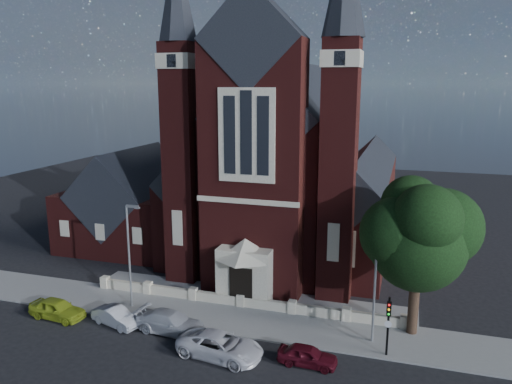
% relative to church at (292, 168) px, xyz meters
% --- Properties ---
extents(ground, '(120.00, 120.00, 0.00)m').
position_rel_church_xyz_m(ground, '(0.00, -7.94, -8.19)').
color(ground, black).
rests_on(ground, ground).
extents(pavement_strip, '(60.00, 5.00, 0.12)m').
position_rel_church_xyz_m(pavement_strip, '(0.00, -18.44, -8.19)').
color(pavement_strip, gray).
rests_on(pavement_strip, ground).
extents(forecourt_paving, '(26.00, 3.00, 0.14)m').
position_rel_church_xyz_m(forecourt_paving, '(0.00, -14.44, -8.19)').
color(forecourt_paving, gray).
rests_on(forecourt_paving, ground).
extents(forecourt_wall, '(24.00, 0.40, 0.90)m').
position_rel_church_xyz_m(forecourt_wall, '(0.00, -16.44, -8.19)').
color(forecourt_wall, '#B4A58F').
rests_on(forecourt_wall, ground).
extents(church, '(20.01, 34.90, 29.20)m').
position_rel_church_xyz_m(church, '(0.00, 0.00, 0.00)').
color(church, '#451412').
rests_on(church, ground).
extents(parish_hall, '(12.00, 12.20, 10.24)m').
position_rel_church_xyz_m(parish_hall, '(-16.00, -4.94, -4.17)').
color(parish_hall, '#451412').
rests_on(parish_hall, ground).
extents(street_tree, '(6.40, 6.60, 10.70)m').
position_rel_church_xyz_m(street_tree, '(12.60, -17.23, -1.23)').
color(street_tree, black).
rests_on(street_tree, ground).
extents(street_lamp_left, '(1.16, 0.22, 8.09)m').
position_rel_church_xyz_m(street_lamp_left, '(-7.91, -18.94, -3.59)').
color(street_lamp_left, gray).
rests_on(street_lamp_left, ground).
extents(street_lamp_right, '(1.16, 0.22, 8.09)m').
position_rel_church_xyz_m(street_lamp_right, '(10.09, -18.94, -3.59)').
color(street_lamp_right, gray).
rests_on(street_lamp_right, ground).
extents(traffic_signal, '(0.28, 0.42, 4.00)m').
position_rel_church_xyz_m(traffic_signal, '(11.00, -20.52, -5.60)').
color(traffic_signal, black).
rests_on(traffic_signal, ground).
extents(car_lime_van, '(4.45, 2.10, 1.47)m').
position_rel_church_xyz_m(car_lime_van, '(-12.19, -22.17, -7.45)').
color(car_lime_van, '#9AAF23').
rests_on(car_lime_van, ground).
extents(car_silver_a, '(4.10, 2.40, 1.28)m').
position_rel_church_xyz_m(car_silver_a, '(-7.52, -21.83, -7.55)').
color(car_silver_a, '#AEB1B6').
rests_on(car_silver_a, ground).
extents(car_silver_b, '(5.19, 2.48, 1.46)m').
position_rel_church_xyz_m(car_silver_b, '(-3.33, -21.61, -7.46)').
color(car_silver_b, '#B7BAC0').
rests_on(car_silver_b, ground).
extents(car_white_suv, '(5.77, 3.23, 1.53)m').
position_rel_church_xyz_m(car_white_suv, '(1.06, -23.56, -7.42)').
color(car_white_suv, white).
rests_on(car_white_suv, ground).
extents(car_dark_red, '(3.69, 1.58, 1.24)m').
position_rel_church_xyz_m(car_dark_red, '(6.45, -22.85, -7.56)').
color(car_dark_red, '#4F0D18').
rests_on(car_dark_red, ground).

